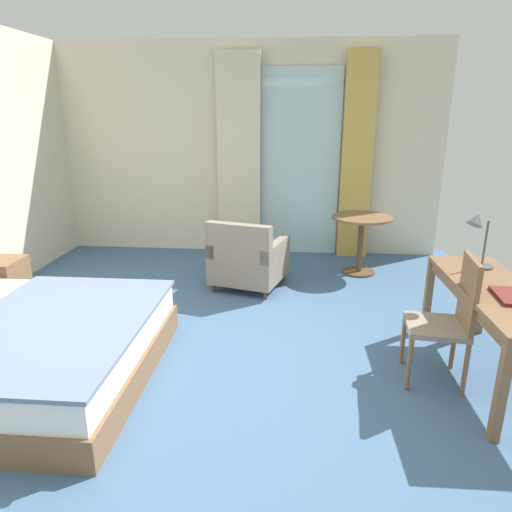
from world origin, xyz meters
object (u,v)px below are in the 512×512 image
desk_chair (450,316)px  armchair_by_window (248,260)px  desk_lamp (479,233)px  bed (8,347)px  round_cafe_table (361,231)px  writing_desk (496,300)px

desk_chair → armchair_by_window: bearing=133.0°
desk_lamp → armchair_by_window: size_ratio=0.54×
desk_lamp → bed: bearing=-168.0°
armchair_by_window → round_cafe_table: (1.35, 0.63, 0.22)m
bed → desk_chair: 3.31m
desk_chair → armchair_by_window: (-1.67, 1.80, -0.20)m
bed → armchair_by_window: bearing=51.7°
writing_desk → bed: bearing=-174.7°
writing_desk → armchair_by_window: bearing=139.7°
bed → desk_chair: (3.29, 0.25, 0.28)m
writing_desk → desk_lamp: size_ratio=3.10×
desk_lamp → round_cafe_table: desk_lamp is taller
desk_chair → armchair_by_window: desk_chair is taller
desk_chair → round_cafe_table: 2.44m
armchair_by_window → round_cafe_table: 1.50m
armchair_by_window → desk_chair: bearing=-47.0°
desk_lamp → armchair_by_window: bearing=147.4°
desk_lamp → desk_chair: bearing=-121.6°
bed → armchair_by_window: size_ratio=2.20×
bed → desk_chair: size_ratio=2.12×
writing_desk → desk_chair: bearing=-165.8°
bed → writing_desk: size_ratio=1.31×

